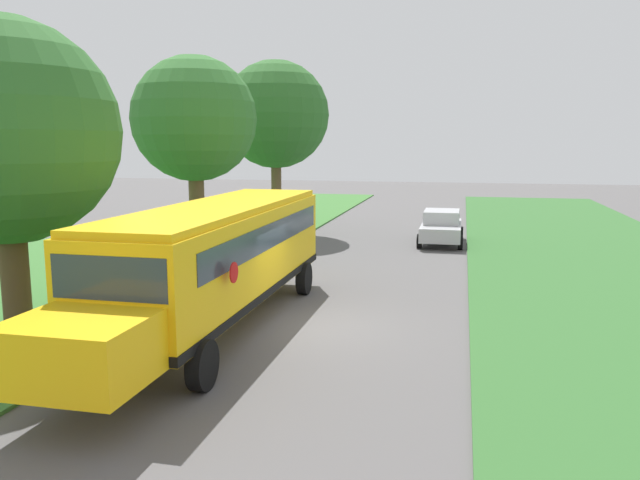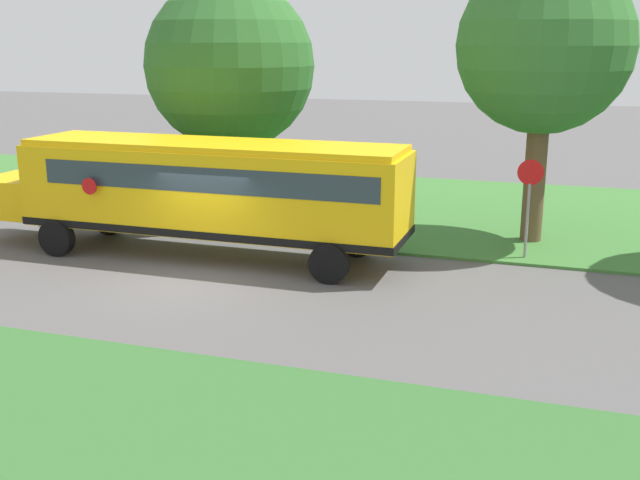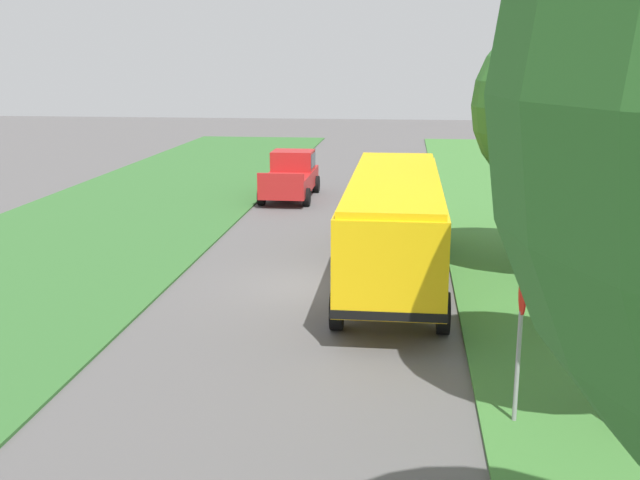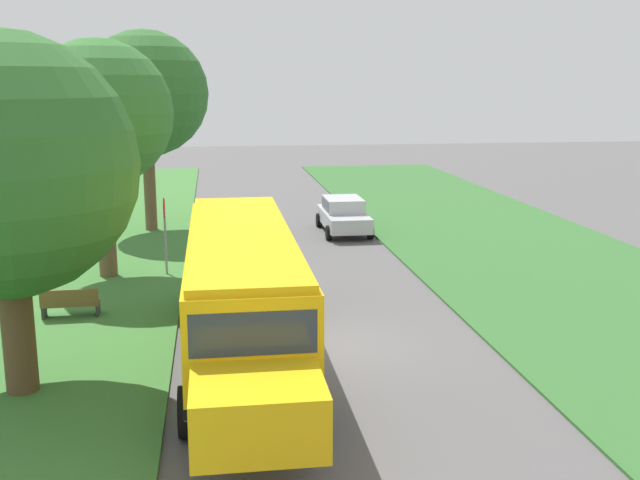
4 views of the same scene
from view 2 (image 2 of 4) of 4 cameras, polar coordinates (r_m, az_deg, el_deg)
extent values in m
plane|color=#565454|center=(18.68, -10.06, -3.19)|extent=(120.00, 120.00, 0.00)
cube|color=#3D7533|center=(27.57, -0.26, 2.96)|extent=(12.00, 80.00, 0.08)
cube|color=yellow|center=(20.34, -8.14, 3.89)|extent=(2.50, 10.50, 2.20)
cube|color=yellow|center=(23.81, -21.62, 3.24)|extent=(2.20, 1.90, 1.10)
cube|color=yellow|center=(20.15, -8.26, 7.19)|extent=(2.35, 10.29, 0.16)
cube|color=black|center=(20.54, -8.04, 1.21)|extent=(2.54, 10.54, 0.20)
cube|color=#2D3842|center=(20.13, -7.41, 5.14)|extent=(2.53, 9.24, 0.64)
cube|color=#2D3842|center=(23.02, -19.93, 5.59)|extent=(2.25, 0.12, 0.80)
cylinder|color=red|center=(20.57, -17.18, 3.93)|extent=(0.03, 0.44, 0.44)
cylinder|color=black|center=(21.81, -19.42, 0.16)|extent=(0.30, 1.00, 1.00)
cylinder|color=black|center=(23.77, -15.80, 1.61)|extent=(0.30, 1.00, 1.00)
cylinder|color=black|center=(18.19, 0.72, -1.79)|extent=(0.30, 1.00, 1.00)
cylinder|color=black|center=(20.50, 2.82, 0.10)|extent=(0.30, 1.00, 1.00)
cylinder|color=brown|center=(25.42, -6.63, 5.11)|extent=(0.69, 0.69, 2.92)
sphere|color=#2D6628|center=(25.08, -6.87, 13.07)|extent=(5.50, 5.50, 5.50)
sphere|color=#2D6628|center=(25.24, -5.09, 13.96)|extent=(3.71, 3.71, 3.71)
cylinder|color=brown|center=(22.50, 16.04, 4.51)|extent=(0.61, 0.61, 3.80)
sphere|color=#33702D|center=(22.18, 16.74, 14.01)|extent=(4.87, 4.87, 4.87)
sphere|color=#33702D|center=(22.83, 16.55, 13.69)|extent=(2.75, 2.75, 2.75)
cylinder|color=gray|center=(20.73, 15.49, 1.31)|extent=(0.08, 0.08, 2.10)
cylinder|color=red|center=(20.47, 15.75, 4.98)|extent=(0.03, 0.68, 0.68)
cube|color=brown|center=(23.83, 4.88, 2.03)|extent=(1.61, 0.54, 0.08)
cube|color=brown|center=(23.82, 4.38, 2.65)|extent=(1.60, 0.10, 0.44)
cube|color=#333333|center=(23.17, 4.49, 1.10)|extent=(0.09, 0.45, 0.45)
cube|color=#333333|center=(24.58, 5.23, 1.88)|extent=(0.09, 0.45, 0.45)
camera|label=1|loc=(26.57, -45.74, 8.32)|focal=35.00mm
camera|label=3|loc=(21.56, 52.07, 10.89)|focal=42.00mm
camera|label=4|loc=(32.39, -38.14, 13.51)|focal=42.00mm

